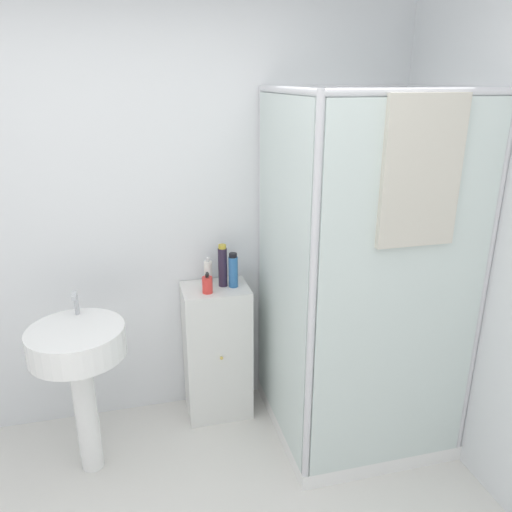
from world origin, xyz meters
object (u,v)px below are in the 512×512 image
Objects in this scene: sink at (79,358)px; shampoo_bottle_blue at (233,271)px; soap_dispenser at (207,285)px; lotion_bottle_white at (208,272)px; shampoo_bottle_tall_black at (223,266)px.

sink is 4.69× the size of shampoo_bottle_blue.
soap_dispenser reaches higher than sink.
shampoo_bottle_blue is at bearing 19.44° from sink.
lotion_bottle_white reaches higher than soap_dispenser.
lotion_bottle_white is at bearing 148.03° from shampoo_bottle_tall_black.
shampoo_bottle_blue is at bearing -26.20° from shampoo_bottle_tall_black.
shampoo_bottle_tall_black reaches higher than sink.
shampoo_bottle_blue reaches higher than lotion_bottle_white.
sink is 7.65× the size of soap_dispenser.
sink is 0.95m from shampoo_bottle_tall_black.
shampoo_bottle_tall_black is (0.83, 0.34, 0.31)m from sink.
soap_dispenser is 0.16m from shampoo_bottle_tall_black.
shampoo_bottle_blue reaches higher than sink.
shampoo_bottle_tall_black is 1.48× the size of lotion_bottle_white.
lotion_bottle_white is (-0.08, 0.05, -0.05)m from shampoo_bottle_tall_black.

